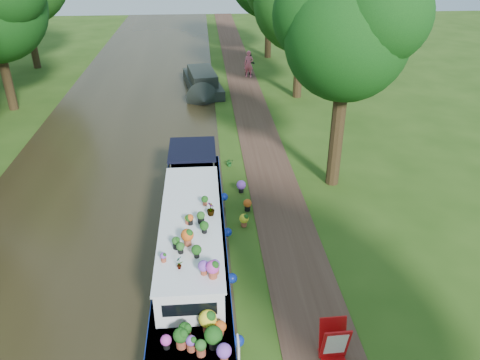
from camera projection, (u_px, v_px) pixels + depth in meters
name	position (u px, v px, depth m)	size (l,w,h in m)	color
ground	(253.00, 224.00, 17.75)	(100.00, 100.00, 0.00)	#274711
canal_water	(92.00, 231.00, 17.32)	(10.00, 100.00, 0.02)	black
towpath	(284.00, 222.00, 17.82)	(2.20, 100.00, 0.03)	#432B1F
plant_boat	(192.00, 245.00, 15.13)	(2.29, 13.52, 2.31)	white
tree_near_overhang	(347.00, 28.00, 17.58)	(5.52, 5.28, 8.99)	black
second_boat	(202.00, 82.00, 32.21)	(2.89, 7.43, 1.40)	black
sandwich_board	(334.00, 343.00, 11.97)	(0.72, 0.58, 1.13)	#BA0D0F
pedestrian_pink	(249.00, 64.00, 34.87)	(0.71, 0.46, 1.94)	#CE55A2
pedestrian_dark	(250.00, 64.00, 35.34)	(0.80, 0.62, 1.65)	black
verge_plant	(230.00, 162.00, 22.00)	(0.35, 0.31, 0.39)	#1D6222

